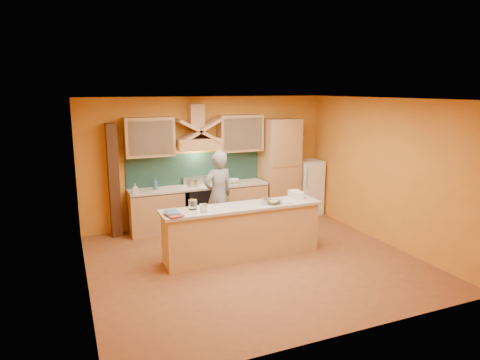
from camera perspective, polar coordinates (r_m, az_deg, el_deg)
name	(u,v)px	position (r m, az deg, el deg)	size (l,w,h in m)	color
floor	(254,261)	(7.63, 1.90, -10.78)	(5.50, 5.00, 0.01)	brown
ceiling	(255,99)	(7.03, 2.06, 10.75)	(5.50, 5.00, 0.01)	white
wall_back	(208,161)	(9.49, -4.30, 2.58)	(5.50, 0.02, 2.80)	orange
wall_front	(344,227)	(5.11, 13.74, -6.10)	(5.50, 0.02, 2.80)	orange
wall_left	(81,199)	(6.58, -20.38, -2.44)	(0.02, 5.00, 2.80)	orange
wall_right	(385,171)	(8.69, 18.72, 1.08)	(0.02, 5.00, 2.80)	orange
base_cabinet_left	(156,213)	(9.11, -11.10, -4.28)	(1.10, 0.60, 0.86)	tan
base_cabinet_right	(240,203)	(9.65, 0.03, -3.13)	(1.10, 0.60, 0.86)	tan
counter_top	(199,187)	(9.22, -5.43, -0.89)	(3.00, 0.62, 0.04)	beige
stove	(200,207)	(9.33, -5.38, -3.59)	(0.60, 0.58, 0.90)	black
backsplash	(195,168)	(9.41, -5.99, 1.54)	(3.00, 0.03, 0.70)	#183630
range_hood	(198,144)	(9.10, -5.64, 4.82)	(0.92, 0.50, 0.24)	tan
hood_chimney	(196,116)	(9.14, -5.90, 8.50)	(0.30, 0.30, 0.50)	tan
upper_cabinet_left	(149,137)	(8.92, -11.99, 5.63)	(1.00, 0.35, 0.80)	tan
upper_cabinet_right	(240,133)	(9.49, 0.02, 6.27)	(1.00, 0.35, 0.80)	tan
pantry_column	(280,169)	(9.90, 5.38, 1.49)	(0.80, 0.60, 2.30)	tan
fridge	(308,187)	(10.37, 8.99, -0.94)	(0.58, 0.60, 1.30)	white
trim_column_left	(114,181)	(8.97, -16.49, -0.07)	(0.20, 0.30, 2.30)	#472816
island_body	(242,233)	(7.69, 0.31, -7.07)	(2.80, 0.55, 0.88)	#DBAE70
island_top	(242,207)	(7.55, 0.31, -3.62)	(2.90, 0.62, 0.05)	beige
person	(218,195)	(8.54, -2.92, -2.02)	(0.64, 0.42, 1.77)	gray
pot_large	(195,183)	(9.18, -6.06, -0.43)	(0.21, 0.21, 0.17)	silver
pot_small	(210,182)	(9.29, -4.08, -0.32)	(0.21, 0.21, 0.14)	silver
soap_bottle_a	(135,189)	(8.72, -13.78, -1.15)	(0.09, 0.09, 0.20)	white
soap_bottle_b	(155,184)	(8.99, -11.24, -0.47)	(0.10, 0.10, 0.25)	#33618D
bowl_back	(234,181)	(9.46, -0.85, -0.13)	(0.26, 0.26, 0.08)	silver
dish_rack	(223,183)	(9.21, -2.29, -0.42)	(0.28, 0.22, 0.10)	silver
book_lower	(167,216)	(6.97, -9.66, -4.81)	(0.23, 0.31, 0.03)	#A83C3D
book_upper	(166,213)	(7.08, -9.90, -4.39)	(0.21, 0.29, 0.02)	#3F628A
jar_large	(193,205)	(7.35, -6.30, -3.28)	(0.15, 0.15, 0.16)	silver
jar_small	(204,208)	(7.17, -4.88, -3.74)	(0.13, 0.13, 0.13)	silver
kitchen_scale	(265,202)	(7.64, 3.39, -2.89)	(0.12, 0.12, 0.10)	silver
mixing_bowl	(273,202)	(7.69, 4.41, -2.90)	(0.29, 0.29, 0.07)	silver
cloth	(284,203)	(7.75, 5.92, -3.01)	(0.24, 0.18, 0.02)	beige
grocery_bag_a	(294,194)	(8.18, 7.27, -1.82)	(0.20, 0.16, 0.13)	beige
grocery_bag_b	(299,195)	(8.11, 7.84, -2.00)	(0.19, 0.15, 0.12)	beige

